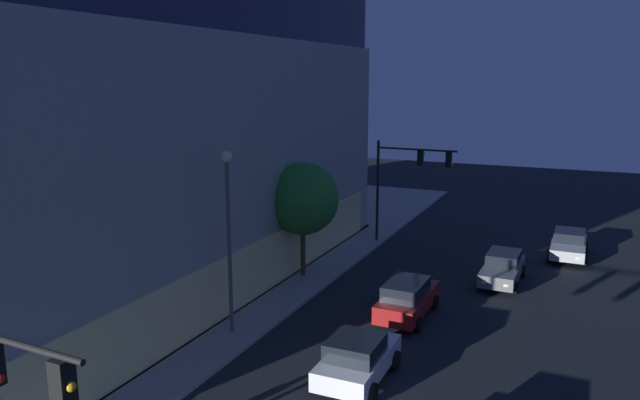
# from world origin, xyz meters

# --- Properties ---
(modern_building) EXTENTS (30.60, 21.70, 15.57)m
(modern_building) POSITION_xyz_m (9.92, 19.25, 7.70)
(modern_building) COLOR #4C4C51
(modern_building) RESTS_ON ground
(traffic_light_far_corner) EXTENTS (0.39, 5.00, 6.34)m
(traffic_light_far_corner) POSITION_xyz_m (21.66, 4.93, 4.66)
(traffic_light_far_corner) COLOR black
(traffic_light_far_corner) RESTS_ON sidewalk_corner
(street_lamp_sidewalk) EXTENTS (0.44, 0.44, 7.38)m
(street_lamp_sidewalk) POSITION_xyz_m (5.90, 7.54, 4.83)
(street_lamp_sidewalk) COLOR #525252
(street_lamp_sidewalk) RESTS_ON sidewalk_corner
(sidewalk_tree) EXTENTS (3.73, 3.73, 5.95)m
(sidewalk_tree) POSITION_xyz_m (13.48, 7.99, 4.22)
(sidewalk_tree) COLOR #49381E
(sidewalk_tree) RESTS_ON sidewalk_corner
(car_white) EXTENTS (4.07, 2.14, 1.66)m
(car_white) POSITION_xyz_m (4.45, 1.54, 0.84)
(car_white) COLOR silver
(car_white) RESTS_ON ground
(car_red) EXTENTS (4.49, 2.00, 1.70)m
(car_red) POSITION_xyz_m (10.63, 1.56, 0.87)
(car_red) COLOR maroon
(car_red) RESTS_ON ground
(car_grey) EXTENTS (4.55, 2.01, 1.52)m
(car_grey) POSITION_xyz_m (17.11, -1.59, 0.77)
(car_grey) COLOR slate
(car_grey) RESTS_ON ground
(car_silver) EXTENTS (4.71, 2.07, 1.52)m
(car_silver) POSITION_xyz_m (23.22, -4.51, 0.78)
(car_silver) COLOR #B7BABF
(car_silver) RESTS_ON ground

